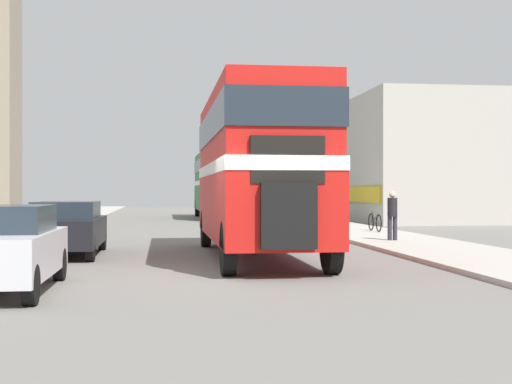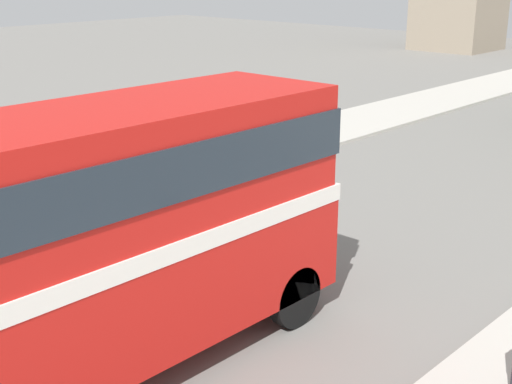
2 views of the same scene
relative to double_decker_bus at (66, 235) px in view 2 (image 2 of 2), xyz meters
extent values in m
cube|color=red|center=(0.00, 0.02, -1.18)|extent=(2.48, 9.65, 1.63)
cube|color=white|center=(0.00, 0.02, -0.22)|extent=(2.50, 9.69, 0.30)
cube|color=red|center=(0.00, 0.02, 0.82)|extent=(2.43, 9.45, 1.78)
cube|color=#232D38|center=(0.00, 0.02, 0.91)|extent=(2.50, 9.55, 0.80)
cylinder|color=black|center=(-1.10, 3.82, -1.97)|extent=(0.28, 1.14, 1.14)
cylinder|color=black|center=(1.10, 3.82, -1.97)|extent=(0.28, 1.14, 1.14)
cylinder|color=black|center=(-5.87, 2.98, -2.22)|extent=(0.20, 0.64, 0.64)
cylinder|color=black|center=(-4.23, 2.98, -2.22)|extent=(0.20, 0.64, 0.64)
camera|label=1|loc=(-2.45, -18.61, -0.76)|focal=50.00mm
camera|label=2|loc=(8.44, -5.08, 3.70)|focal=50.00mm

